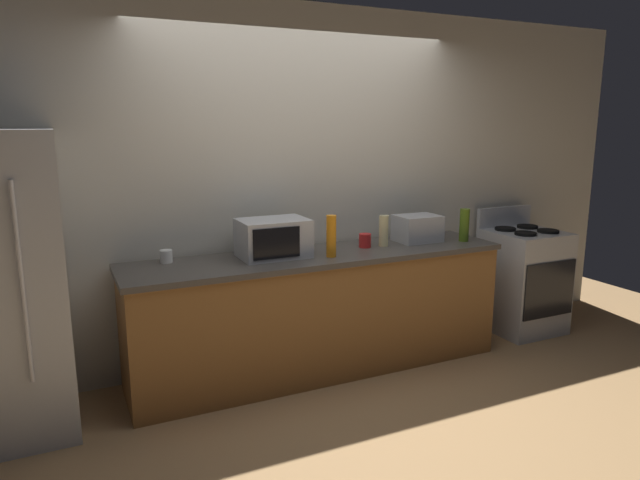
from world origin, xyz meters
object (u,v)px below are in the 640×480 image
at_px(microwave, 273,238).
at_px(bottle_olive_oil, 464,225).
at_px(stove_range, 523,280).
at_px(bottle_dish_soap, 331,236).
at_px(mug_red, 365,240).
at_px(mug_white, 166,256).
at_px(bottle_hand_soap, 384,231).
at_px(toaster_oven, 417,228).

distance_m(microwave, bottle_olive_oil, 1.58).
height_order(stove_range, bottle_dish_soap, bottle_dish_soap).
bearing_deg(mug_red, bottle_dish_soap, -155.62).
relative_size(stove_range, microwave, 2.25).
bearing_deg(bottle_dish_soap, mug_white, 163.37).
bearing_deg(mug_white, bottle_hand_soap, -6.33).
relative_size(bottle_dish_soap, bottle_hand_soap, 1.25).
relative_size(toaster_oven, mug_white, 3.92).
relative_size(toaster_oven, bottle_hand_soap, 1.43).
bearing_deg(toaster_oven, mug_red, -178.03).
bearing_deg(microwave, mug_red, -0.36).
height_order(stove_range, microwave, microwave).
bearing_deg(microwave, bottle_dish_soap, -24.97).
distance_m(stove_range, bottle_olive_oil, 0.96).
xyz_separation_m(bottle_hand_soap, mug_red, (-0.15, 0.02, -0.07)).
distance_m(stove_range, bottle_dish_soap, 2.06).
bearing_deg(bottle_hand_soap, bottle_olive_oil, -9.75).
bearing_deg(bottle_olive_oil, mug_red, 170.57).
xyz_separation_m(toaster_oven, mug_white, (-1.95, 0.14, -0.06)).
distance_m(stove_range, toaster_oven, 1.24).
relative_size(toaster_oven, bottle_olive_oil, 1.30).
relative_size(microwave, toaster_oven, 1.41).
bearing_deg(bottle_hand_soap, bottle_dish_soap, -164.28).
bearing_deg(mug_white, microwave, -12.00).
bearing_deg(toaster_oven, bottle_dish_soap, -167.88).
bearing_deg(mug_red, bottle_hand_soap, -7.99).
relative_size(bottle_olive_oil, mug_red, 2.50).
bearing_deg(toaster_oven, microwave, -179.43).
bearing_deg(toaster_oven, mug_white, 175.87).
xyz_separation_m(bottle_dish_soap, mug_white, (-1.09, 0.33, -0.11)).
height_order(stove_range, bottle_hand_soap, bottle_hand_soap).
relative_size(stove_range, bottle_dish_soap, 3.62).
height_order(microwave, mug_red, microwave).
bearing_deg(bottle_hand_soap, stove_range, -0.88).
bearing_deg(bottle_olive_oil, stove_range, 7.03).
relative_size(microwave, bottle_dish_soap, 1.61).
distance_m(bottle_hand_soap, bottle_olive_oil, 0.69).
bearing_deg(stove_range, mug_red, 178.45).
relative_size(bottle_dish_soap, mug_white, 3.44).
bearing_deg(mug_red, microwave, 179.64).
xyz_separation_m(stove_range, toaster_oven, (-1.11, 0.06, 0.54)).
distance_m(bottle_hand_soap, mug_red, 0.17).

